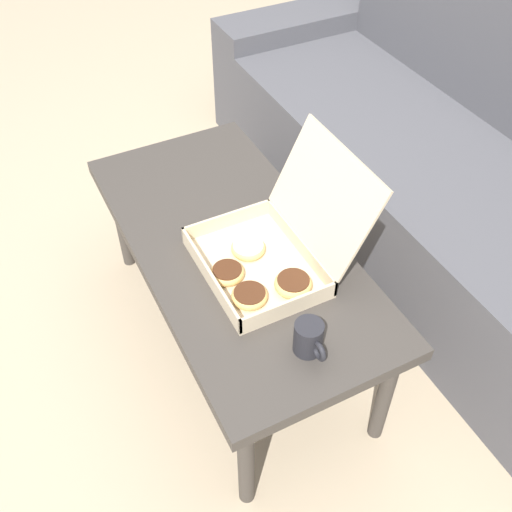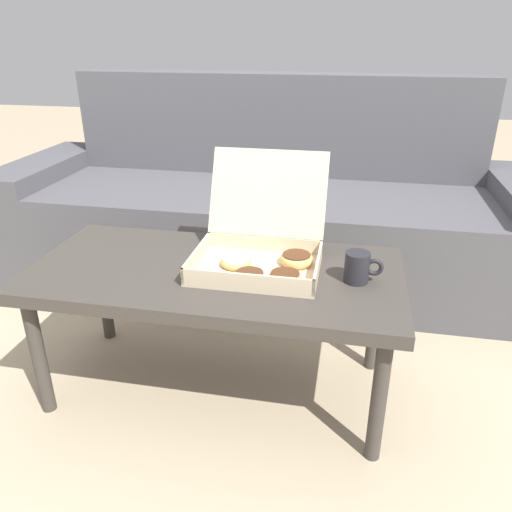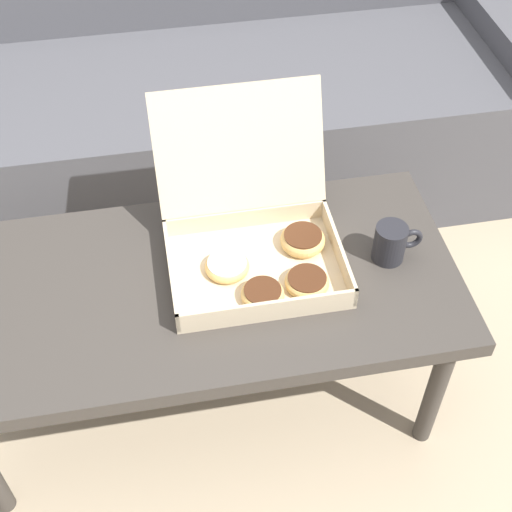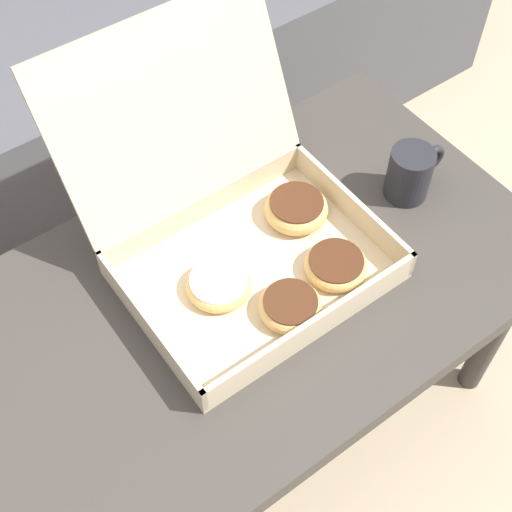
# 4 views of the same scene
# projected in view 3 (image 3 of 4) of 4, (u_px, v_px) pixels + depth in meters

# --- Properties ---
(ground_plane) EXTENTS (12.00, 12.00, 0.00)m
(ground_plane) POSITION_uv_depth(u_px,v_px,m) (203.00, 353.00, 1.98)
(ground_plane) COLOR tan
(couch) EXTENTS (2.51, 0.82, 0.93)m
(couch) POSITION_uv_depth(u_px,v_px,m) (165.00, 93.00, 2.30)
(couch) COLOR #4C4C51
(couch) RESTS_ON ground_plane
(coffee_table) EXTENTS (1.15, 0.55, 0.45)m
(coffee_table) POSITION_uv_depth(u_px,v_px,m) (201.00, 295.00, 1.59)
(coffee_table) COLOR #3D3833
(coffee_table) RESTS_ON ground_plane
(pastry_box) EXTENTS (0.38, 0.41, 0.32)m
(pastry_box) POSITION_uv_depth(u_px,v_px,m) (261.00, 239.00, 1.57)
(pastry_box) COLOR beige
(pastry_box) RESTS_ON coffee_table
(coffee_mug) EXTENTS (0.11, 0.07, 0.09)m
(coffee_mug) POSITION_uv_depth(u_px,v_px,m) (391.00, 243.00, 1.58)
(coffee_mug) COLOR #232328
(coffee_mug) RESTS_ON coffee_table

